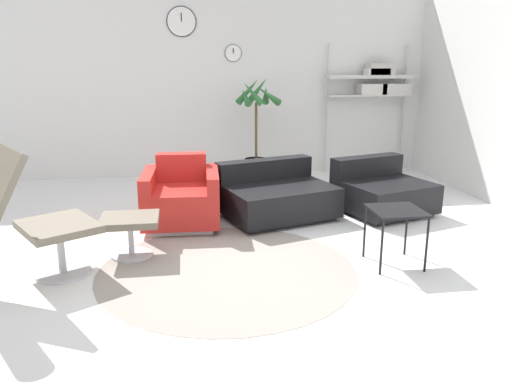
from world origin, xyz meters
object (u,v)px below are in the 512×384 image
object	(u,v)px
couch_low	(276,197)
ottoman	(130,227)
potted_plant	(256,142)
couch_second	(382,193)
side_table	(396,216)
shelf_unit	(377,82)
armchair_red	(181,199)
lounge_chair	(7,197)

from	to	relation	value
couch_low	ottoman	bearing A→B (deg)	14.79
potted_plant	couch_second	bearing A→B (deg)	-55.10
couch_second	side_table	world-z (taller)	couch_second
ottoman	couch_second	xyz separation A→B (m)	(2.69, 0.94, -0.05)
side_table	potted_plant	xyz separation A→B (m)	(-0.71, 3.15, 0.13)
couch_second	ottoman	bearing A→B (deg)	1.74
couch_second	shelf_unit	world-z (taller)	shelf_unit
ottoman	armchair_red	bearing A→B (deg)	60.95
couch_low	lounge_chair	bearing A→B (deg)	14.58
potted_plant	lounge_chair	bearing A→B (deg)	-126.31
couch_low	side_table	distance (m)	1.63
ottoman	potted_plant	bearing A→B (deg)	60.39
side_table	lounge_chair	bearing A→B (deg)	179.77
couch_low	shelf_unit	distance (m)	3.00
couch_low	side_table	xyz separation A→B (m)	(0.74, -1.44, 0.20)
armchair_red	couch_second	size ratio (longest dim) A/B	0.73
armchair_red	potted_plant	size ratio (longest dim) A/B	0.56
lounge_chair	ottoman	xyz separation A→B (m)	(0.81, 0.50, -0.44)
shelf_unit	couch_low	bearing A→B (deg)	-132.91
shelf_unit	ottoman	bearing A→B (deg)	-138.58
ottoman	side_table	distance (m)	2.28
armchair_red	couch_low	xyz separation A→B (m)	(1.03, 0.13, -0.05)
armchair_red	side_table	world-z (taller)	armchair_red
lounge_chair	ottoman	bearing A→B (deg)	90.00
shelf_unit	potted_plant	bearing A→B (deg)	-170.10
couch_low	side_table	size ratio (longest dim) A/B	2.77
potted_plant	shelf_unit	distance (m)	2.05
potted_plant	shelf_unit	size ratio (longest dim) A/B	0.77
lounge_chair	couch_second	xyz separation A→B (m)	(3.49, 1.44, -0.48)
couch_second	shelf_unit	bearing A→B (deg)	-125.96
ottoman	shelf_unit	xyz separation A→B (m)	(3.36, 2.97, 1.08)
ottoman	potted_plant	xyz separation A→B (m)	(1.50, 2.64, 0.29)
couch_low	armchair_red	bearing A→B (deg)	-10.41
armchair_red	shelf_unit	world-z (taller)	shelf_unit
lounge_chair	shelf_unit	xyz separation A→B (m)	(4.17, 3.47, 0.65)
couch_second	side_table	size ratio (longest dim) A/B	2.32
side_table	potted_plant	distance (m)	3.24
side_table	shelf_unit	world-z (taller)	shelf_unit
couch_low	potted_plant	xyz separation A→B (m)	(0.03, 1.71, 0.34)
potted_plant	shelf_unit	bearing A→B (deg)	9.90
couch_low	couch_second	xyz separation A→B (m)	(1.22, 0.01, -0.00)
couch_second	potted_plant	bearing A→B (deg)	-72.65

